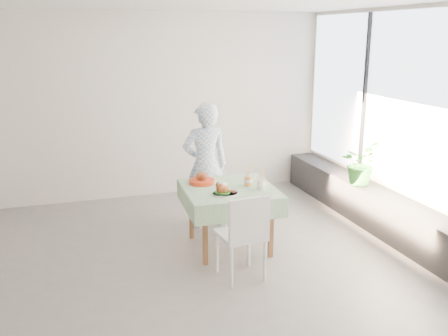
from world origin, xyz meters
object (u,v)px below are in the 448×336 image
object	(u,v)px
cafe_table	(229,211)
chair_far	(213,206)
main_dish	(224,190)
potted_plant	(360,163)
chair_near	(241,252)
juice_cup_orange	(248,180)
diner	(205,165)

from	to	relation	value
cafe_table	chair_far	world-z (taller)	chair_far
main_dish	potted_plant	size ratio (longest dim) A/B	0.52
chair_near	juice_cup_orange	size ratio (longest dim) A/B	3.29
chair_near	chair_far	bearing A→B (deg)	84.18
chair_far	main_dish	xyz separation A→B (m)	(-0.17, -1.02, 0.54)
chair_far	main_dish	bearing A→B (deg)	-99.67
diner	juice_cup_orange	world-z (taller)	diner
chair_far	cafe_table	bearing A→B (deg)	-92.45
cafe_table	main_dish	xyz separation A→B (m)	(-0.14, -0.22, 0.33)
chair_near	potted_plant	bearing A→B (deg)	28.31
cafe_table	chair_near	bearing A→B (deg)	-99.35
cafe_table	diner	bearing A→B (deg)	94.89
diner	juice_cup_orange	size ratio (longest dim) A/B	5.83
chair_near	diner	distance (m)	1.63
juice_cup_orange	main_dish	bearing A→B (deg)	-148.14
cafe_table	juice_cup_orange	world-z (taller)	juice_cup_orange
cafe_table	potted_plant	xyz separation A→B (m)	(1.97, 0.37, 0.33)
cafe_table	potted_plant	size ratio (longest dim) A/B	1.88
main_dish	juice_cup_orange	distance (m)	0.44
chair_near	potted_plant	size ratio (longest dim) A/B	1.60
chair_far	potted_plant	distance (m)	2.06
chair_near	main_dish	bearing A→B (deg)	91.56
chair_far	diner	world-z (taller)	diner
diner	main_dish	size ratio (longest dim) A/B	5.44
chair_near	juice_cup_orange	xyz separation A→B (m)	(0.36, 0.77, 0.52)
juice_cup_orange	potted_plant	bearing A→B (deg)	11.55
potted_plant	chair_far	bearing A→B (deg)	167.48
chair_far	chair_near	size ratio (longest dim) A/B	0.87
diner	main_dish	world-z (taller)	diner
chair_far	main_dish	distance (m)	1.17
main_dish	potted_plant	bearing A→B (deg)	15.59
chair_near	juice_cup_orange	distance (m)	1.00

